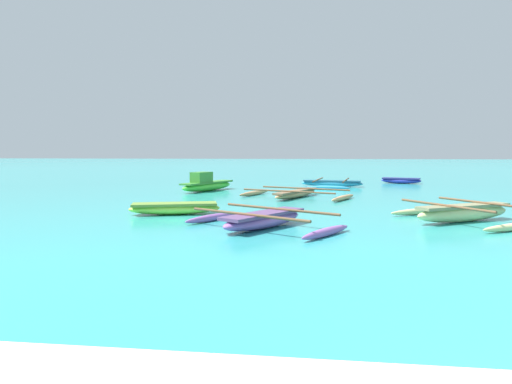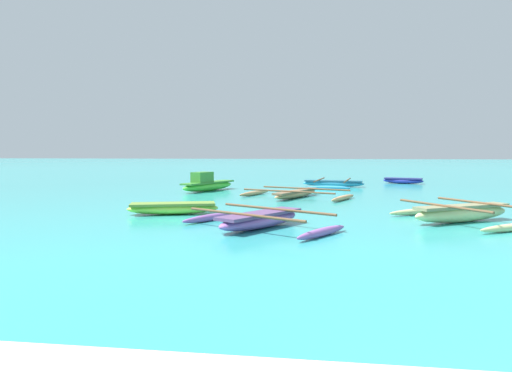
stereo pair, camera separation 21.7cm
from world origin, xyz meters
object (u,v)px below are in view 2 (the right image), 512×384
object	(u,v)px
moored_boat_0	(296,194)
moored_boat_2	(207,184)
moored_boat_3	(462,213)
moored_boat_4	(333,183)
moored_boat_6	(173,208)
moored_boat_1	(260,220)
moored_boat_5	(403,180)

from	to	relation	value
moored_boat_0	moored_boat_2	bearing A→B (deg)	82.37
moored_boat_2	moored_boat_3	distance (m)	13.04
moored_boat_4	moored_boat_6	world-z (taller)	moored_boat_4
moored_boat_1	moored_boat_4	world-z (taller)	moored_boat_1
moored_boat_2	moored_boat_4	world-z (taller)	moored_boat_2
moored_boat_3	moored_boat_4	size ratio (longest dim) A/B	0.95
moored_boat_1	moored_boat_3	size ratio (longest dim) A/B	1.05
moored_boat_0	moored_boat_6	distance (m)	6.77
moored_boat_1	moored_boat_4	bearing A→B (deg)	22.55
moored_boat_1	moored_boat_2	world-z (taller)	moored_boat_2
moored_boat_4	moored_boat_6	distance (m)	13.33
moored_boat_2	moored_boat_1	bearing A→B (deg)	-135.59
moored_boat_2	moored_boat_5	xyz separation A→B (m)	(10.70, 6.81, -0.14)
moored_boat_4	moored_boat_2	bearing A→B (deg)	-141.08
moored_boat_1	moored_boat_6	bearing A→B (deg)	85.99
moored_boat_1	moored_boat_6	xyz separation A→B (m)	(-3.06, 2.19, -0.01)
moored_boat_4	moored_boat_5	bearing A→B (deg)	43.67
moored_boat_0	moored_boat_5	size ratio (longest dim) A/B	2.01
moored_boat_1	moored_boat_2	xyz separation A→B (m)	(-4.06, 10.66, 0.13)
moored_boat_0	moored_boat_5	distance (m)	11.32
moored_boat_4	moored_boat_5	size ratio (longest dim) A/B	1.76
moored_boat_4	moored_boat_5	world-z (taller)	moored_boat_4
moored_boat_2	moored_boat_6	distance (m)	8.53
moored_boat_0	moored_boat_3	distance (m)	7.90
moored_boat_0	moored_boat_6	xyz separation A→B (m)	(-3.59, -5.75, 0.03)
moored_boat_0	moored_boat_5	bearing A→B (deg)	-9.56
moored_boat_0	moored_boat_4	world-z (taller)	moored_boat_4
moored_boat_2	moored_boat_5	world-z (taller)	moored_boat_2
moored_boat_1	moored_boat_3	world-z (taller)	moored_boat_3
moored_boat_2	moored_boat_3	xyz separation A→B (m)	(9.53, -8.89, -0.09)
moored_boat_5	moored_boat_6	bearing A→B (deg)	-103.67
moored_boat_0	moored_boat_1	world-z (taller)	moored_boat_1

